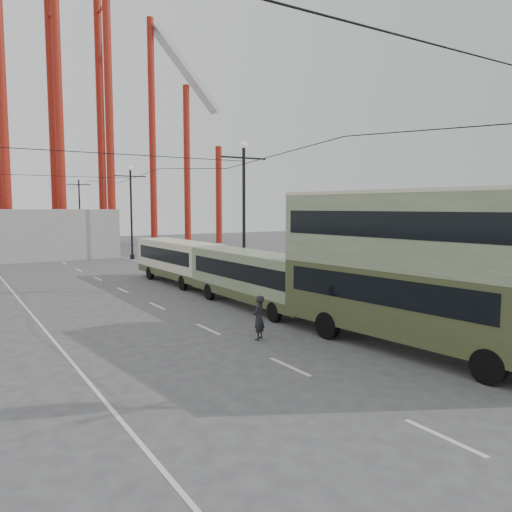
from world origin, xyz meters
TOP-DOWN VIEW (x-y plane):
  - ground at (0.00, 0.00)m, footprint 160.00×160.00m
  - road_markings at (-0.86, 19.70)m, footprint 12.52×120.00m
  - lamp_post_mid at (5.60, 18.00)m, footprint 3.20×0.44m
  - lamp_post_far at (5.60, 40.00)m, footprint 3.20×0.44m
  - lamp_post_distant at (5.60, 62.00)m, footprint 3.20×0.44m
  - roller_coaster at (-2.49, 56.89)m, footprint 52.95×5.00m
  - double_decker_bus at (3.91, 3.14)m, footprint 3.88×11.18m
  - single_decker_green at (3.25, 13.05)m, footprint 2.40×10.21m
  - single_decker_cream at (3.26, 22.97)m, footprint 2.56×9.40m
  - pedestrian at (-0.03, 7.43)m, footprint 0.77×0.73m

SIDE VIEW (x-z plane):
  - ground at x=0.00m, z-range 0.00..0.00m
  - road_markings at x=-0.86m, z-range 0.00..0.01m
  - pedestrian at x=-0.03m, z-range 0.00..1.77m
  - single_decker_green at x=3.25m, z-range 0.19..3.07m
  - single_decker_cream at x=3.26m, z-range 0.18..3.09m
  - double_decker_bus at x=3.91m, z-range 0.35..6.23m
  - lamp_post_mid at x=5.60m, z-range 0.02..9.34m
  - lamp_post_far at x=5.60m, z-range 0.02..9.34m
  - lamp_post_distant at x=5.60m, z-range 0.02..9.34m
  - roller_coaster at x=-2.49m, z-range -4.82..50.66m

